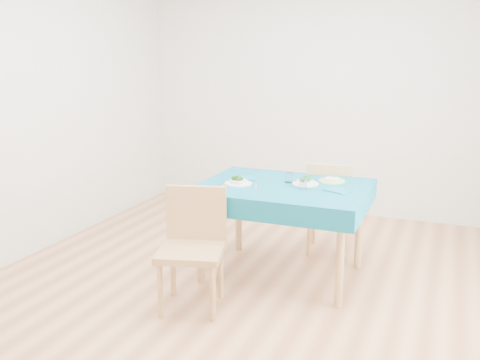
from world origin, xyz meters
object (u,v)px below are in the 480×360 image
at_px(table, 283,231).
at_px(side_plate, 332,181).
at_px(chair_far, 330,199).
at_px(bowl_near, 238,180).
at_px(chair_near, 191,235).
at_px(bowl_far, 306,181).

xyz_separation_m(table, side_plate, (0.32, 0.28, 0.38)).
distance_m(chair_far, bowl_near, 1.01).
bearing_deg(bowl_near, side_plate, 29.35).
xyz_separation_m(table, chair_near, (-0.42, -0.80, 0.17)).
height_order(bowl_near, side_plate, bowl_near).
xyz_separation_m(table, bowl_far, (0.15, 0.09, 0.41)).
bearing_deg(table, chair_near, -117.54).
xyz_separation_m(chair_near, side_plate, (0.74, 1.08, 0.21)).
bearing_deg(table, bowl_near, -163.66).
bearing_deg(bowl_near, chair_near, -95.81).
xyz_separation_m(chair_near, bowl_far, (0.57, 0.89, 0.24)).
distance_m(bowl_near, bowl_far, 0.54).
relative_size(bowl_near, bowl_far, 1.03).
bearing_deg(side_plate, table, -139.59).
relative_size(chair_far, bowl_near, 4.60).
bearing_deg(table, chair_far, 71.42).
xyz_separation_m(table, chair_far, (0.23, 0.68, 0.12)).
bearing_deg(chair_near, bowl_far, 41.80).
relative_size(bowl_far, side_plate, 0.98).
distance_m(chair_near, bowl_far, 1.08).
distance_m(chair_near, side_plate, 1.32).
bearing_deg(chair_near, table, 47.03).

